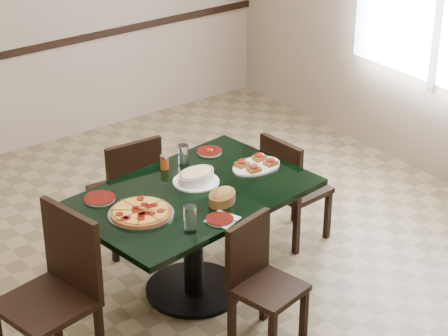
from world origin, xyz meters
TOP-DOWN VIEW (x-y plane):
  - floor at (0.00, 0.00)m, footprint 5.50×5.50m
  - room_shell at (1.02, 1.73)m, footprint 5.50×5.50m
  - main_table at (-0.07, 0.01)m, footprint 1.62×1.16m
  - chair_far at (-0.12, 0.73)m, footprint 0.44×0.44m
  - chair_near at (-0.03, -0.62)m, footprint 0.44×0.44m
  - chair_right at (0.85, 0.14)m, footprint 0.42×0.42m
  - chair_left at (-1.11, -0.16)m, footprint 0.55×0.55m
  - pepperoni_pizza at (-0.48, -0.04)m, footprint 0.40×0.40m
  - lasagna_casserole at (0.02, 0.11)m, footprint 0.30×0.30m
  - bread_basket at (-0.00, -0.21)m, footprint 0.26×0.24m
  - bruschetta_platter at (0.47, 0.05)m, footprint 0.36×0.25m
  - side_plate_near at (-0.15, -0.38)m, footprint 0.17×0.17m
  - side_plate_far_r at (0.35, 0.42)m, footprint 0.17×0.17m
  - side_plate_far_l at (-0.59, 0.27)m, footprint 0.20×0.20m
  - napkin_setting at (-0.12, -0.38)m, footprint 0.21×0.21m
  - water_glass_a at (0.10, 0.36)m, footprint 0.07×0.07m
  - water_glass_b at (-0.36, -0.38)m, footprint 0.08×0.08m
  - pepper_shaker at (-0.03, 0.39)m, footprint 0.06×0.06m

SIDE VIEW (x-z plane):
  - floor at x=0.00m, z-range 0.00..0.00m
  - chair_near at x=-0.03m, z-range 0.04..0.83m
  - chair_right at x=0.85m, z-range 0.04..0.87m
  - chair_far at x=-0.12m, z-range 0.05..0.93m
  - chair_left at x=-1.11m, z-range 0.06..1.06m
  - main_table at x=-0.07m, z-range 0.19..0.94m
  - napkin_setting at x=-0.12m, z-range 0.75..0.76m
  - side_plate_near at x=-0.15m, z-range 0.75..0.77m
  - side_plate_far_l at x=-0.59m, z-range 0.75..0.77m
  - side_plate_far_r at x=0.35m, z-range 0.74..0.77m
  - pepperoni_pizza at x=-0.48m, z-range 0.75..0.79m
  - bruschetta_platter at x=0.47m, z-range 0.75..0.80m
  - bread_basket at x=0.00m, z-range 0.74..0.84m
  - lasagna_casserole at x=0.02m, z-range 0.75..0.84m
  - pepper_shaker at x=-0.03m, z-range 0.75..0.85m
  - water_glass_a at x=0.10m, z-range 0.75..0.90m
  - water_glass_b at x=-0.36m, z-range 0.75..0.91m
  - room_shell at x=1.02m, z-range -1.58..3.92m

